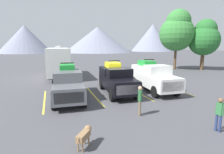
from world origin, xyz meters
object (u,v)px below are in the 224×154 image
(pickup_truck_a, at_px, (68,83))
(person_a, at_px, (219,112))
(pickup_truck_b, at_px, (116,79))
(dog, at_px, (85,134))
(pickup_truck_c, at_px, (153,76))
(camper_trailer_a, at_px, (58,61))
(person_b, at_px, (140,99))

(pickup_truck_a, distance_m, person_a, 9.45)
(pickup_truck_a, height_order, pickup_truck_b, pickup_truck_b)
(dog, bearing_deg, person_a, -7.44)
(dog, bearing_deg, pickup_truck_a, 89.75)
(pickup_truck_b, relative_size, pickup_truck_c, 0.93)
(camper_trailer_a, distance_m, person_b, 14.41)
(camper_trailer_a, bearing_deg, pickup_truck_b, -65.79)
(pickup_truck_a, bearing_deg, pickup_truck_b, 4.06)
(pickup_truck_a, xyz_separation_m, person_a, (5.87, -7.40, -0.26))
(pickup_truck_b, relative_size, person_b, 3.23)
(person_a, bearing_deg, pickup_truck_c, 80.25)
(person_b, bearing_deg, camper_trailer_a, 104.66)
(dog, bearing_deg, person_b, 30.98)
(person_a, height_order, dog, person_a)
(pickup_truck_a, relative_size, person_a, 3.66)
(person_a, bearing_deg, person_b, 130.86)
(pickup_truck_b, xyz_separation_m, camper_trailer_a, (-4.08, 9.07, 0.83))
(pickup_truck_b, xyz_separation_m, person_b, (-0.44, -4.84, -0.22))
(person_a, bearing_deg, dog, 172.56)
(pickup_truck_c, bearing_deg, camper_trailer_a, 128.72)
(pickup_truck_b, bearing_deg, pickup_truck_a, -175.94)
(camper_trailer_a, height_order, person_b, camper_trailer_a)
(person_a, relative_size, dog, 1.80)
(person_b, bearing_deg, pickup_truck_b, 84.81)
(person_a, height_order, person_b, person_b)
(pickup_truck_a, bearing_deg, dog, -90.25)
(pickup_truck_a, distance_m, person_b, 5.70)
(pickup_truck_a, xyz_separation_m, pickup_truck_c, (7.16, 0.13, 0.06))
(pickup_truck_b, relative_size, dog, 6.19)
(person_a, relative_size, person_b, 0.94)
(camper_trailer_a, bearing_deg, person_a, -70.00)
(pickup_truck_b, height_order, camper_trailer_a, camper_trailer_a)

